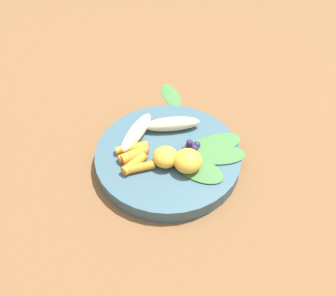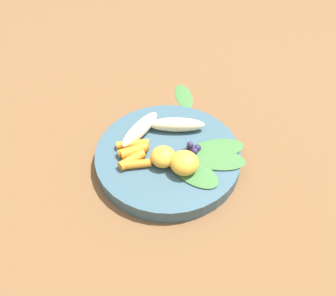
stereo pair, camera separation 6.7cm
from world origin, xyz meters
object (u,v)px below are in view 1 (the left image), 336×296
Objects in this scene: banana_peeled_right at (172,124)px; kale_leaf_stray at (171,95)px; orange_segment_near at (188,161)px; banana_peeled_left at (137,132)px; bowl at (168,157)px.

banana_peeled_right is 1.17× the size of kale_leaf_stray.
kale_leaf_stray is at bearing 175.71° from orange_segment_near.
bowl is at bearing 81.72° from banana_peeled_left.
banana_peeled_right is at bearing 162.76° from kale_leaf_stray.
banana_peeled_left and banana_peeled_right have the same top height.
banana_peeled_left is 0.07m from banana_peeled_right.
bowl is 2.47× the size of banana_peeled_right.
kale_leaf_stray is at bearing 167.40° from bowl.
banana_peeled_left reaches higher than bowl.
orange_segment_near is at bearing 97.55° from banana_peeled_right.
orange_segment_near reaches higher than kale_leaf_stray.
kale_leaf_stray is at bearing -96.68° from banana_peeled_right.
banana_peeled_right is at bearing 161.81° from bowl.
banana_peeled_right reaches higher than kale_leaf_stray.
orange_segment_near is at bearing 168.70° from kale_leaf_stray.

